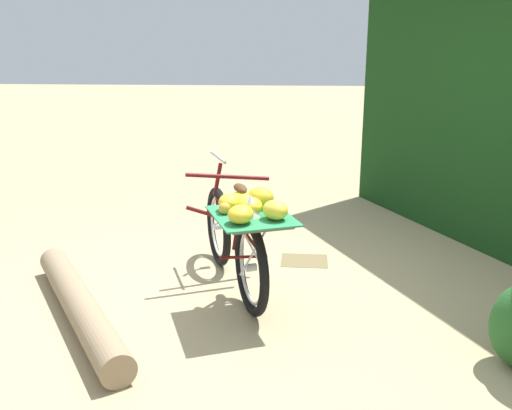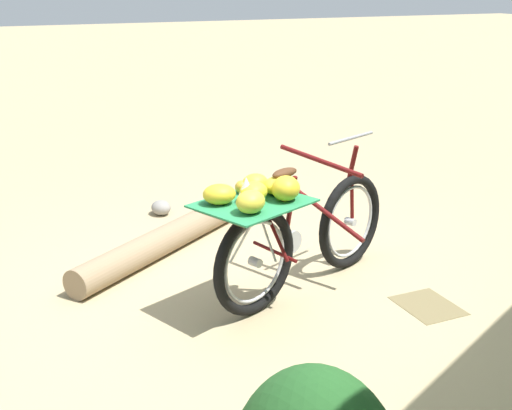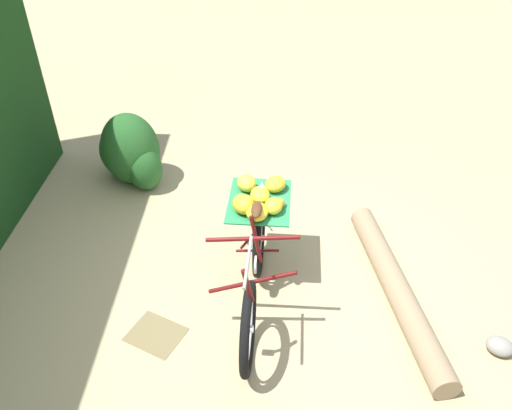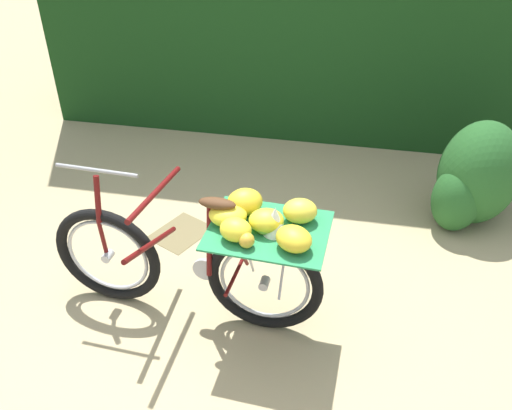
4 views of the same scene
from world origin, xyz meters
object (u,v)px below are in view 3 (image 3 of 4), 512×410
Objects in this scene: bicycle at (256,252)px; path_stone at (500,346)px; fallen_log at (397,288)px; shrub_cluster at (130,153)px.

bicycle reaches higher than path_stone.
fallen_log is 0.92m from path_stone.
fallen_log is 3.30m from shrub_cluster.
path_stone is at bearing -8.74° from shrub_cluster.
bicycle is 0.85× the size of fallen_log.
fallen_log is at bearing -7.57° from shrub_cluster.
shrub_cluster is 4.20× the size of path_stone.
path_stone is (0.90, -0.21, -0.05)m from fallen_log.
shrub_cluster is at bearing -137.30° from bicycle.
path_stone is at bearing 77.27° from bicycle.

